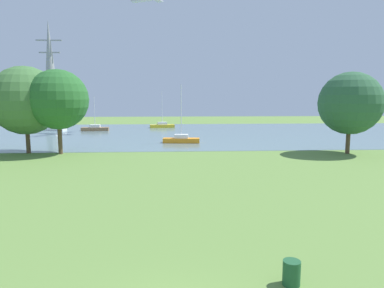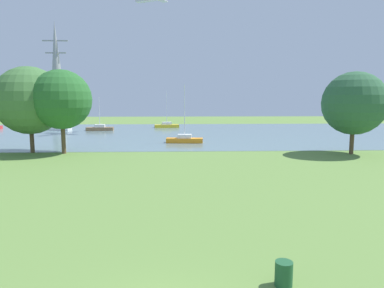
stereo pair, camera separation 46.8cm
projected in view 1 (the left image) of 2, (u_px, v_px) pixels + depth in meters
ground_plane at (170, 166)px, 30.12m from camera, size 160.00×160.00×0.00m
litter_bin at (291, 273)px, 10.93m from camera, size 0.56×0.56×0.80m
water_surface at (170, 133)px, 57.82m from camera, size 140.00×40.00×0.02m
sailboat_brown at (95, 128)px, 62.08m from camera, size 4.89×1.82×6.10m
sailboat_white at (53, 128)px, 62.67m from camera, size 5.02×2.66×6.13m
sailboat_yellow at (162, 125)px, 68.55m from camera, size 4.98×2.24×7.25m
sailboat_orange at (181, 139)px, 45.50m from camera, size 4.90×1.86×7.60m
tree_mid_shore at (25, 101)px, 36.32m from camera, size 7.21×7.21×9.23m
tree_east_far at (58, 100)px, 35.80m from camera, size 6.25×6.25×8.86m
tree_west_near at (350, 103)px, 36.16m from camera, size 6.57×6.57×8.63m
electricity_pylon at (50, 71)px, 87.44m from camera, size 6.40×4.40×25.32m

